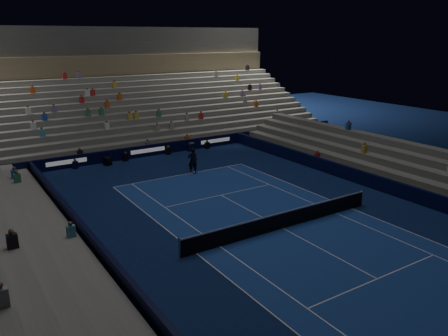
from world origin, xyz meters
name	(u,v)px	position (x,y,z in m)	size (l,w,h in m)	color
ground	(283,228)	(0.00, 0.00, 0.00)	(90.00, 90.00, 0.00)	#0B1945
court_surface	(283,228)	(0.00, 0.00, 0.01)	(10.97, 23.77, 0.01)	navy
sponsor_barrier_far	(147,151)	(0.00, 18.50, 0.50)	(44.00, 0.25, 1.00)	black
sponsor_barrier_east	(396,189)	(9.70, 0.00, 0.50)	(0.25, 37.00, 1.00)	black
sponsor_barrier_west	(112,267)	(-9.70, 0.00, 0.50)	(0.25, 37.00, 1.00)	black
grandstand_main	(109,105)	(0.00, 27.90, 3.38)	(44.00, 15.20, 11.20)	slate
grandstand_east	(428,174)	(13.17, 0.00, 0.92)	(5.00, 37.00, 2.50)	slate
grandstand_west	(26,282)	(-13.17, 0.00, 0.92)	(5.00, 37.00, 2.50)	slate
tennis_net	(283,220)	(0.00, 0.00, 0.50)	(12.90, 0.10, 1.10)	#B2B2B7
tennis_player	(193,161)	(0.82, 11.71, 1.03)	(0.75, 0.49, 2.05)	black
broadcast_camera	(108,161)	(-3.93, 17.59, 0.34)	(0.65, 1.03, 0.65)	black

